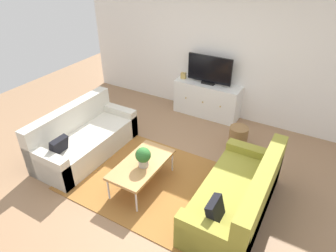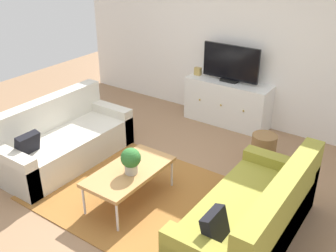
{
  "view_description": "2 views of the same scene",
  "coord_description": "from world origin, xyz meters",
  "px_view_note": "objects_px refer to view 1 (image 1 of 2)",
  "views": [
    {
      "loc": [
        2.04,
        -3.1,
        3.24
      ],
      "look_at": [
        0.0,
        0.43,
        0.71
      ],
      "focal_mm": 31.69,
      "sensor_mm": 36.0,
      "label": 1
    },
    {
      "loc": [
        2.49,
        -3.14,
        2.86
      ],
      "look_at": [
        0.0,
        0.43,
        0.71
      ],
      "focal_mm": 41.68,
      "sensor_mm": 36.0,
      "label": 2
    }
  ],
  "objects_px": {
    "coffee_table": "(142,165)",
    "flat_screen_tv": "(210,70)",
    "couch_left_side": "(83,139)",
    "wicker_basket": "(238,137)",
    "mantel_clock": "(183,76)",
    "couch_right_side": "(240,198)",
    "potted_plant": "(143,156)",
    "tv_console": "(207,99)"
  },
  "relations": [
    {
      "from": "mantel_clock",
      "to": "wicker_basket",
      "type": "relative_size",
      "value": 0.3
    },
    {
      "from": "tv_console",
      "to": "coffee_table",
      "type": "bearing_deg",
      "value": -88.95
    },
    {
      "from": "couch_right_side",
      "to": "potted_plant",
      "type": "relative_size",
      "value": 6.06
    },
    {
      "from": "couch_right_side",
      "to": "flat_screen_tv",
      "type": "relative_size",
      "value": 1.99
    },
    {
      "from": "couch_left_side",
      "to": "flat_screen_tv",
      "type": "xyz_separation_m",
      "value": [
        1.34,
        2.39,
        0.74
      ]
    },
    {
      "from": "mantel_clock",
      "to": "tv_console",
      "type": "bearing_deg",
      "value": -0.0
    },
    {
      "from": "potted_plant",
      "to": "flat_screen_tv",
      "type": "distance_m",
      "value": 2.64
    },
    {
      "from": "tv_console",
      "to": "wicker_basket",
      "type": "xyz_separation_m",
      "value": [
        1.0,
        -0.85,
        -0.15
      ]
    },
    {
      "from": "couch_right_side",
      "to": "flat_screen_tv",
      "type": "xyz_separation_m",
      "value": [
        -1.53,
        2.39,
        0.74
      ]
    },
    {
      "from": "couch_left_side",
      "to": "tv_console",
      "type": "distance_m",
      "value": 2.73
    },
    {
      "from": "couch_left_side",
      "to": "couch_right_side",
      "type": "xyz_separation_m",
      "value": [
        2.88,
        0.0,
        0.0
      ]
    },
    {
      "from": "couch_right_side",
      "to": "coffee_table",
      "type": "relative_size",
      "value": 1.72
    },
    {
      "from": "couch_left_side",
      "to": "flat_screen_tv",
      "type": "distance_m",
      "value": 2.84
    },
    {
      "from": "couch_right_side",
      "to": "wicker_basket",
      "type": "height_order",
      "value": "couch_right_side"
    },
    {
      "from": "coffee_table",
      "to": "potted_plant",
      "type": "distance_m",
      "value": 0.22
    },
    {
      "from": "couch_left_side",
      "to": "wicker_basket",
      "type": "relative_size",
      "value": 4.42
    },
    {
      "from": "potted_plant",
      "to": "tv_console",
      "type": "xyz_separation_m",
      "value": [
        -0.11,
        2.59,
        -0.23
      ]
    },
    {
      "from": "tv_console",
      "to": "couch_right_side",
      "type": "bearing_deg",
      "value": -57.13
    },
    {
      "from": "coffee_table",
      "to": "mantel_clock",
      "type": "relative_size",
      "value": 8.44
    },
    {
      "from": "couch_left_side",
      "to": "wicker_basket",
      "type": "xyz_separation_m",
      "value": [
        2.34,
        1.52,
        -0.07
      ]
    },
    {
      "from": "coffee_table",
      "to": "flat_screen_tv",
      "type": "relative_size",
      "value": 1.16
    },
    {
      "from": "potted_plant",
      "to": "mantel_clock",
      "type": "bearing_deg",
      "value": 104.91
    },
    {
      "from": "tv_console",
      "to": "potted_plant",
      "type": "bearing_deg",
      "value": -87.61
    },
    {
      "from": "flat_screen_tv",
      "to": "mantel_clock",
      "type": "height_order",
      "value": "flat_screen_tv"
    },
    {
      "from": "couch_left_side",
      "to": "couch_right_side",
      "type": "bearing_deg",
      "value": 0.0
    },
    {
      "from": "coffee_table",
      "to": "mantel_clock",
      "type": "bearing_deg",
      "value": 103.82
    },
    {
      "from": "couch_left_side",
      "to": "couch_right_side",
      "type": "distance_m",
      "value": 2.88
    },
    {
      "from": "couch_right_side",
      "to": "mantel_clock",
      "type": "xyz_separation_m",
      "value": [
        -2.12,
        2.37,
        0.51
      ]
    },
    {
      "from": "flat_screen_tv",
      "to": "couch_left_side",
      "type": "bearing_deg",
      "value": -119.26
    },
    {
      "from": "couch_left_side",
      "to": "coffee_table",
      "type": "xyz_separation_m",
      "value": [
        1.39,
        -0.18,
        0.11
      ]
    },
    {
      "from": "wicker_basket",
      "to": "coffee_table",
      "type": "bearing_deg",
      "value": -119.35
    },
    {
      "from": "couch_right_side",
      "to": "potted_plant",
      "type": "xyz_separation_m",
      "value": [
        -1.43,
        -0.21,
        0.31
      ]
    },
    {
      "from": "potted_plant",
      "to": "couch_right_side",
      "type": "bearing_deg",
      "value": 8.47
    },
    {
      "from": "potted_plant",
      "to": "wicker_basket",
      "type": "xyz_separation_m",
      "value": [
        0.89,
        1.73,
        -0.38
      ]
    },
    {
      "from": "coffee_table",
      "to": "wicker_basket",
      "type": "height_order",
      "value": "wicker_basket"
    },
    {
      "from": "wicker_basket",
      "to": "potted_plant",
      "type": "bearing_deg",
      "value": -117.27
    },
    {
      "from": "flat_screen_tv",
      "to": "wicker_basket",
      "type": "distance_m",
      "value": 1.56
    },
    {
      "from": "couch_right_side",
      "to": "coffee_table",
      "type": "xyz_separation_m",
      "value": [
        -1.49,
        -0.18,
        0.11
      ]
    },
    {
      "from": "tv_console",
      "to": "wicker_basket",
      "type": "height_order",
      "value": "tv_console"
    },
    {
      "from": "flat_screen_tv",
      "to": "mantel_clock",
      "type": "xyz_separation_m",
      "value": [
        -0.58,
        -0.02,
        -0.23
      ]
    },
    {
      "from": "potted_plant",
      "to": "flat_screen_tv",
      "type": "bearing_deg",
      "value": 92.37
    },
    {
      "from": "tv_console",
      "to": "mantel_clock",
      "type": "xyz_separation_m",
      "value": [
        -0.58,
        0.0,
        0.43
      ]
    }
  ]
}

